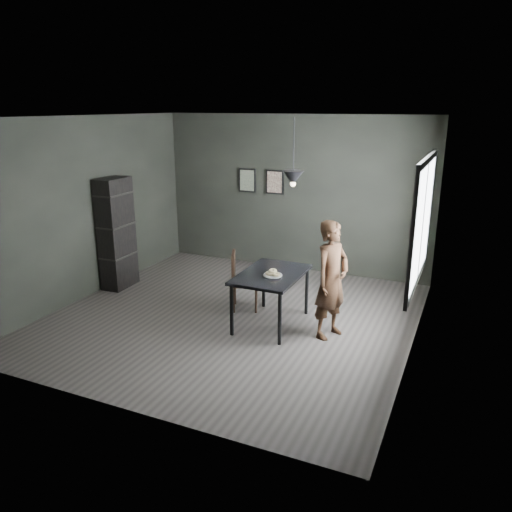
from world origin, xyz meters
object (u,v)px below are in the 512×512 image
at_px(woman, 331,280).
at_px(wood_chair, 240,277).
at_px(shelf_unit, 116,233).
at_px(pendant_lamp, 293,178).
at_px(cafe_table, 271,279).
at_px(white_plate, 273,276).

distance_m(woman, wood_chair, 1.55).
relative_size(woman, shelf_unit, 0.85).
height_order(shelf_unit, pendant_lamp, pendant_lamp).
bearing_deg(wood_chair, pendant_lamp, -37.19).
distance_m(wood_chair, shelf_unit, 2.32).
bearing_deg(pendant_lamp, shelf_unit, 174.84).
xyz_separation_m(cafe_table, woman, (0.85, -0.02, 0.11)).
relative_size(white_plate, woman, 0.15).
bearing_deg(cafe_table, white_plate, -58.86).
bearing_deg(wood_chair, cafe_table, -50.05).
xyz_separation_m(wood_chair, pendant_lamp, (0.88, -0.23, 1.55)).
relative_size(wood_chair, shelf_unit, 0.48).
bearing_deg(white_plate, pendant_lamp, 48.13).
relative_size(cafe_table, pendant_lamp, 1.39).
xyz_separation_m(wood_chair, shelf_unit, (-2.29, 0.06, 0.42)).
distance_m(cafe_table, pendant_lamp, 1.41).
relative_size(white_plate, pendant_lamp, 0.27).
relative_size(cafe_table, white_plate, 5.22).
distance_m(wood_chair, pendant_lamp, 1.80).
xyz_separation_m(white_plate, wood_chair, (-0.70, 0.43, -0.26)).
height_order(cafe_table, shelf_unit, shelf_unit).
bearing_deg(woman, white_plate, 118.96).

